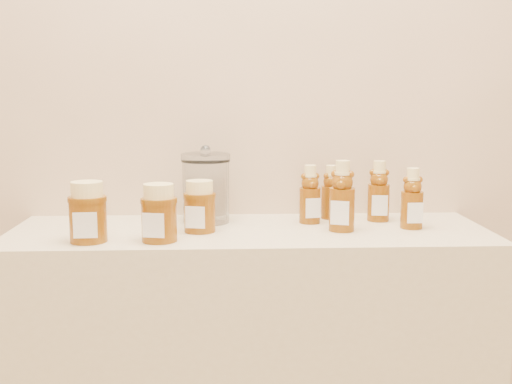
{
  "coord_description": "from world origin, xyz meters",
  "views": [
    {
      "loc": [
        -0.06,
        -0.03,
        1.25
      ],
      "look_at": [
        0.01,
        1.52,
        1.0
      ],
      "focal_mm": 45.0,
      "sensor_mm": 36.0,
      "label": 1
    }
  ],
  "objects_px": {
    "bear_bottle_back_left": "(310,190)",
    "honey_jar_left": "(88,212)",
    "glass_canister": "(206,185)",
    "bear_bottle_front_left": "(342,191)"
  },
  "relations": [
    {
      "from": "bear_bottle_back_left",
      "to": "honey_jar_left",
      "type": "bearing_deg",
      "value": -170.48
    },
    {
      "from": "bear_bottle_back_left",
      "to": "glass_canister",
      "type": "height_order",
      "value": "glass_canister"
    },
    {
      "from": "honey_jar_left",
      "to": "bear_bottle_front_left",
      "type": "bearing_deg",
      "value": 5.38
    },
    {
      "from": "bear_bottle_front_left",
      "to": "honey_jar_left",
      "type": "height_order",
      "value": "bear_bottle_front_left"
    },
    {
      "from": "bear_bottle_front_left",
      "to": "honey_jar_left",
      "type": "xyz_separation_m",
      "value": [
        -0.6,
        -0.09,
        -0.03
      ]
    },
    {
      "from": "bear_bottle_back_left",
      "to": "honey_jar_left",
      "type": "distance_m",
      "value": 0.57
    },
    {
      "from": "bear_bottle_front_left",
      "to": "honey_jar_left",
      "type": "distance_m",
      "value": 0.61
    },
    {
      "from": "bear_bottle_back_left",
      "to": "glass_canister",
      "type": "xyz_separation_m",
      "value": [
        -0.27,
        0.02,
        0.01
      ]
    },
    {
      "from": "honey_jar_left",
      "to": "bear_bottle_back_left",
      "type": "bearing_deg",
      "value": 16.32
    },
    {
      "from": "bear_bottle_back_left",
      "to": "glass_canister",
      "type": "distance_m",
      "value": 0.27
    }
  ]
}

